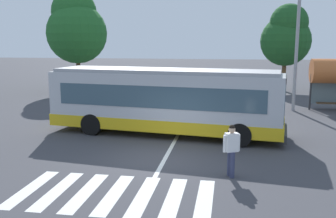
{
  "coord_description": "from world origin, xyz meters",
  "views": [
    {
      "loc": [
        2.5,
        -13.25,
        4.33
      ],
      "look_at": [
        -0.16,
        3.3,
        1.3
      ],
      "focal_mm": 40.28,
      "sensor_mm": 36.0,
      "label": 1
    }
  ],
  "objects": [
    {
      "name": "lane_center_line",
      "position": [
        0.24,
        2.0,
        0.0
      ],
      "size": [
        0.16,
        24.0,
        0.01
      ],
      "primitive_type": "cube",
      "color": "silver",
      "rests_on": "ground_plane"
    },
    {
      "name": "parked_car_white",
      "position": [
        2.66,
        14.8,
        0.77
      ],
      "size": [
        1.99,
        4.56,
        1.35
      ],
      "color": "black",
      "rests_on": "ground_plane"
    },
    {
      "name": "parked_car_teal",
      "position": [
        -2.49,
        14.69,
        0.77
      ],
      "size": [
        2.3,
        4.67,
        1.35
      ],
      "color": "black",
      "rests_on": "ground_plane"
    },
    {
      "name": "ground_plane",
      "position": [
        0.0,
        0.0,
        0.0
      ],
      "size": [
        160.0,
        160.0,
        0.0
      ],
      "primitive_type": "plane",
      "color": "#3D3D42"
    },
    {
      "name": "parked_car_champagne",
      "position": [
        -5.41,
        14.61,
        0.77
      ],
      "size": [
        2.09,
        4.6,
        1.35
      ],
      "color": "black",
      "rests_on": "ground_plane"
    },
    {
      "name": "twin_arm_street_lamp",
      "position": [
        6.58,
        11.09,
        5.81
      ],
      "size": [
        4.19,
        0.32,
        9.56
      ],
      "color": "#939399",
      "rests_on": "ground_plane"
    },
    {
      "name": "crosswalk_painted_stripes",
      "position": [
        -0.65,
        -3.42,
        0.0
      ],
      "size": [
        5.63,
        2.95,
        0.01
      ],
      "color": "silver",
      "rests_on": "ground_plane"
    },
    {
      "name": "pedestrian_crossing_street",
      "position": [
        2.66,
        -1.45,
        0.97
      ],
      "size": [
        0.54,
        0.4,
        1.72
      ],
      "color": "#333856",
      "rests_on": "ground_plane"
    },
    {
      "name": "parked_car_black",
      "position": [
        0.23,
        15.09,
        0.77
      ],
      "size": [
        2.21,
        4.64,
        1.35
      ],
      "color": "black",
      "rests_on": "ground_plane"
    },
    {
      "name": "background_tree_right",
      "position": [
        7.31,
        20.76,
        4.78
      ],
      "size": [
        4.28,
        4.28,
        7.45
      ],
      "color": "brown",
      "rests_on": "ground_plane"
    },
    {
      "name": "background_tree_left",
      "position": [
        -10.46,
        17.92,
        5.5
      ],
      "size": [
        5.1,
        5.1,
        8.68
      ],
      "color": "brown",
      "rests_on": "ground_plane"
    },
    {
      "name": "city_transit_bus",
      "position": [
        -0.39,
        3.83,
        1.59
      ],
      "size": [
        11.14,
        4.03,
        3.06
      ],
      "color": "black",
      "rests_on": "ground_plane"
    }
  ]
}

